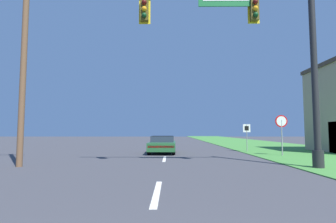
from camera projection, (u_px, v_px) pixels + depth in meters
The scene contains 7 objects.
grass_verge_right at pixel (258, 145), 30.30m from camera, with size 10.00×110.00×0.04m.
road_center_line at pixel (167, 149), 22.43m from camera, with size 0.16×34.80×0.01m.
signal_mast at pixel (267, 47), 11.10m from camera, with size 8.49×0.47×8.40m.
car_ahead at pixel (162, 144), 18.70m from camera, with size 1.88×4.49×1.19m.
stop_sign at pixel (281, 126), 16.31m from camera, with size 0.76×0.07×2.50m.
route_sign_post at pixel (247, 131), 19.81m from camera, with size 0.55×0.06×2.03m.
utility_pole_near at pixel (24, 50), 11.69m from camera, with size 1.80×0.26×9.96m.
Camera 1 is at (0.34, -0.61, 1.51)m, focal length 28.00 mm.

